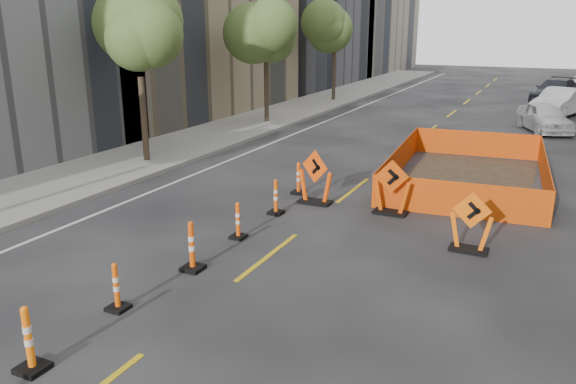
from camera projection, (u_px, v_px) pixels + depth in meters
The scene contains 19 objects.
ground_plane at pixel (161, 340), 9.59m from camera, with size 140.00×140.00×0.00m, color black.
sidewalk_left at pixel (166, 150), 23.65m from camera, with size 4.00×90.00×0.15m, color gray.
bld_left_d at pixel (280, 2), 48.47m from camera, with size 12.00×16.00×14.00m, color #4C4C51.
tree_l_b at pixel (138, 43), 20.40m from camera, with size 2.80×2.80×5.95m.
tree_l_c at pixel (266, 37), 29.04m from camera, with size 2.80×2.80×5.95m.
tree_l_d at pixel (335, 34), 37.69m from camera, with size 2.80×2.80×5.95m.
channelizer_2 at pixel (28, 339), 8.58m from camera, with size 0.44×0.44×1.11m, color orange, non-canonical shape.
channelizer_3 at pixel (116, 286), 10.47m from camera, with size 0.38×0.38×0.96m, color #E75109, non-canonical shape.
channelizer_4 at pixel (192, 246), 12.15m from camera, with size 0.45×0.45×1.13m, color #DA4909, non-canonical shape.
channelizer_5 at pixel (238, 220), 14.01m from camera, with size 0.37×0.37×0.94m, color #F6500A, non-canonical shape.
channelizer_6 at pixel (276, 197), 15.80m from camera, with size 0.40×0.40×1.02m, color #DE4F09, non-canonical shape.
channelizer_7 at pixel (299, 178), 17.71m from camera, with size 0.40×0.40×1.02m, color #FF4A0A, non-canonical shape.
chevron_sign_left at pixel (315, 177), 16.66m from camera, with size 1.09×0.66×1.64m, color #FF4E0A, non-canonical shape.
chevron_sign_center at pixel (391, 187), 15.73m from camera, with size 1.05×0.63×1.58m, color #E34809, non-canonical shape.
chevron_sign_right at pixel (471, 222), 13.14m from camera, with size 0.98×0.59×1.48m, color #FF630A, non-canonical shape.
safety_fence at pixel (469, 166), 19.18m from camera, with size 4.78×8.14×1.02m, color orange, non-canonical shape.
parked_car_near at pixel (544, 117), 27.90m from camera, with size 1.72×4.27×1.45m, color silver.
parked_car_mid at pixel (560, 102), 32.56m from camera, with size 1.73×4.95×1.63m, color #B0B1B6.
parked_car_far at pixel (556, 91), 37.80m from camera, with size 2.30×5.65×1.64m, color black.
Camera 1 is at (5.60, -6.70, 5.18)m, focal length 35.00 mm.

